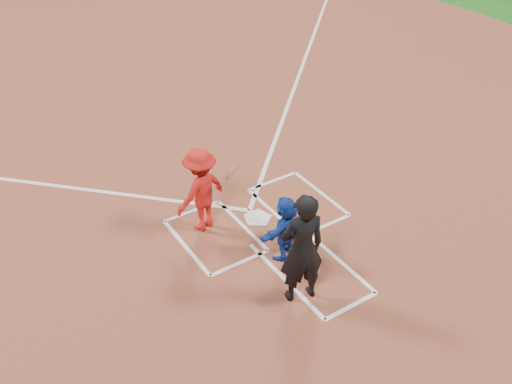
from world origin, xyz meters
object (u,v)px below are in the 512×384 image
catcher (285,227)px  umpire (302,249)px  home_plate (258,218)px  batter_at_plate (201,190)px

catcher → umpire: size_ratio=0.61×
home_plate → catcher: 1.32m
home_plate → catcher: catcher is taller
home_plate → batter_at_plate: 1.37m
catcher → umpire: umpire is taller
home_plate → umpire: 2.43m
catcher → batter_at_plate: batter_at_plate is taller
home_plate → catcher: (-0.18, -1.15, 0.62)m
batter_at_plate → home_plate: bearing=-19.8°
catcher → home_plate: bearing=-124.0°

